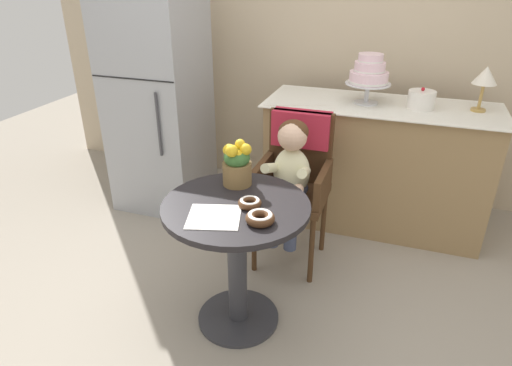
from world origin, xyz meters
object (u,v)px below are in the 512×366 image
Objects in this scene: donut_front at (250,203)px; tiered_cake_stand at (369,73)px; round_layer_cake at (421,100)px; table_lamp at (485,77)px; donut_mid at (260,217)px; seated_child at (290,169)px; refrigerator at (158,98)px; flower_vase at (237,163)px; cafe_table at (237,241)px; wicker_chair at (296,165)px.

tiered_cake_stand reaches higher than donut_front.
table_lamp reaches higher than round_layer_cake.
round_layer_cake reaches higher than donut_front.
seated_child is at bearing 93.85° from donut_mid.
refrigerator is (-1.21, 1.22, 0.10)m from donut_mid.
round_layer_cake is (0.72, 1.29, 0.22)m from donut_front.
flower_vase is (-0.14, 0.20, 0.10)m from donut_front.
donut_front is (0.07, -0.00, 0.23)m from cafe_table.
cafe_table is 0.24m from donut_front.
donut_front is at bearing -105.90° from tiered_cake_stand.
donut_front is 1.57m from refrigerator.
tiered_cake_stand is 1.15× the size of table_lamp.
cafe_table is 4.14× the size of round_layer_cake.
refrigerator is at bearing 135.51° from donut_front.
donut_mid is (0.05, -0.84, 0.10)m from wicker_chair.
flower_vase is at bearing -115.11° from tiered_cake_stand.
seated_child is 4.17× the size of round_layer_cake.
cafe_table is 2.19× the size of tiered_cake_stand.
donut_mid is at bearing -52.42° from donut_front.
refrigerator is (-1.05, 1.10, 0.34)m from cafe_table.
seated_child reaches higher than cafe_table.
donut_mid is 0.08× the size of refrigerator.
wicker_chair is at bearing 69.78° from flower_vase.
table_lamp is (1.03, 0.79, 0.44)m from seated_child.
wicker_chair is 3.90× the size of flower_vase.
donut_mid is at bearing -85.58° from wicker_chair.
round_layer_cake is at bearing 58.55° from cafe_table.
cafe_table is at bearing -97.99° from wicker_chair.
wicker_chair is 0.58m from flower_vase.
refrigerator is at bearing -172.36° from tiered_cake_stand.
table_lamp is at bearing 37.68° from seated_child.
tiered_cake_stand reaches higher than table_lamp.
flower_vase reaches higher than donut_front.
wicker_chair is at bearing 93.14° from donut_mid.
wicker_chair is 8.51× the size of donut_front.
donut_mid is 0.54× the size of flower_vase.
refrigerator is at bearing 163.16° from wicker_chair.
round_layer_cake is (0.86, 1.09, 0.12)m from flower_vase.
flower_vase is at bearing -108.93° from wicker_chair.
seated_child is 0.43× the size of refrigerator.
tiered_cake_stand is at bearing 62.14° from wicker_chair.
refrigerator reaches higher than table_lamp.
seated_child is 0.57m from donut_front.
flower_vase reaches higher than donut_mid.
flower_vase is 1.24m from tiered_cake_stand.
tiered_cake_stand is 0.38m from round_layer_cake.
wicker_chair is at bearing -18.12° from refrigerator.
donut_front is 1.77m from table_lamp.
donut_front is 0.85× the size of donut_mid.
tiered_cake_stand is at bearing 66.26° from seated_child.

